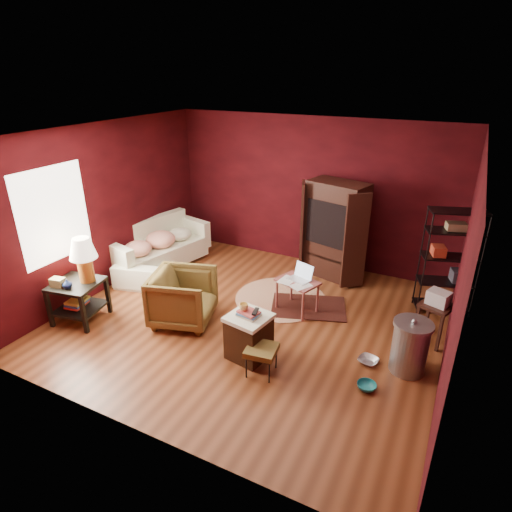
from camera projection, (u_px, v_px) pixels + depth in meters
The scene contains 18 objects.
room at pixel (247, 235), 6.06m from camera, with size 5.54×5.04×2.84m.
sofa at pixel (157, 247), 8.19m from camera, with size 2.11×0.62×0.82m, color white.
armchair at pixel (183, 295), 6.42m from camera, with size 0.87×0.82×0.90m, color black.
pet_bowl_steel at pixel (369, 355), 5.61m from camera, with size 0.26×0.06×0.26m, color silver.
pet_bowl_turquoise at pixel (367, 381), 5.16m from camera, with size 0.23×0.07×0.23m, color teal.
vase at pixel (67, 284), 6.20m from camera, with size 0.14×0.15×0.14m, color #0E1D47.
mug at pixel (244, 306), 5.51m from camera, with size 0.12×0.10×0.12m, color #F3CE76.
side_table at pixel (80, 272), 6.35m from camera, with size 0.78×0.78×1.32m.
sofa_cushions at pixel (157, 247), 8.23m from camera, with size 1.21×2.11×0.83m.
hamper at pixel (249, 335), 5.66m from camera, with size 0.60×0.60×0.73m.
footstool at pixel (261, 351), 5.34m from camera, with size 0.42×0.42×0.39m.
rug_round at pixel (281, 298), 7.21m from camera, with size 1.55×1.55×0.01m.
rug_oriental at pixel (308, 307), 6.95m from camera, with size 1.38×1.14×0.01m.
laptop_desk at pixel (298, 284), 6.68m from camera, with size 0.73×0.64×0.77m.
tv_armoire at pixel (334, 229), 7.67m from camera, with size 1.35×0.95×1.77m.
wire_shelving at pixel (451, 258), 6.51m from camera, with size 0.89×0.60×1.68m.
small_stand at pixel (437, 304), 5.87m from camera, with size 0.51×0.51×0.80m.
trash_can at pixel (410, 347), 5.39m from camera, with size 0.60×0.60×0.77m.
Camera 1 is at (2.62, -5.01, 3.60)m, focal length 30.00 mm.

